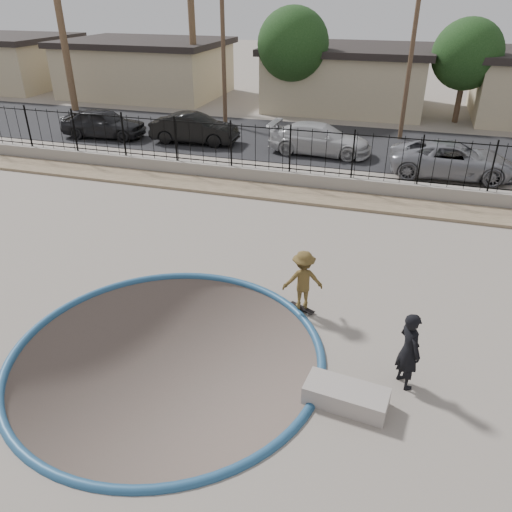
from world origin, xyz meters
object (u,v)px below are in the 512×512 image
at_px(car_b, 194,128).
at_px(car_c, 320,139).
at_px(skateboard, 302,308).
at_px(concrete_ledge, 346,396).
at_px(skater, 303,283).
at_px(videographer, 409,350).
at_px(car_d, 452,160).
at_px(car_a, 103,123).

distance_m(car_b, car_c, 6.57).
xyz_separation_m(skateboard, concrete_ledge, (1.53, -2.93, 0.15)).
xyz_separation_m(concrete_ledge, car_b, (-10.21, 16.33, 0.58)).
distance_m(skater, videographer, 3.27).
bearing_deg(videographer, car_d, -39.50).
bearing_deg(concrete_ledge, videographer, 41.32).
height_order(car_a, car_c, car_a).
relative_size(skater, car_d, 0.30).
relative_size(car_b, car_d, 0.86).
distance_m(car_b, car_d, 12.69).
height_order(skater, car_d, skater).
bearing_deg(skater, car_b, -77.20).
relative_size(videographer, concrete_ledge, 1.07).
bearing_deg(videographer, car_a, 13.51).
relative_size(skater, videographer, 0.90).
height_order(concrete_ledge, car_d, car_d).
xyz_separation_m(skater, skateboard, (-0.00, -0.00, -0.72)).
height_order(skateboard, car_c, car_c).
distance_m(car_a, car_d, 17.74).
relative_size(skater, car_b, 0.34).
xyz_separation_m(car_a, car_d, (17.70, -1.19, -0.04)).
xyz_separation_m(skateboard, car_c, (-2.12, 13.40, 0.70)).
bearing_deg(car_d, car_c, 71.72).
relative_size(skateboard, car_b, 0.16).
bearing_deg(car_b, car_a, 91.38).
xyz_separation_m(skater, car_c, (-2.12, 13.40, -0.02)).
distance_m(videographer, concrete_ledge, 1.55).
distance_m(skateboard, car_b, 15.98).
distance_m(car_a, car_b, 5.14).
distance_m(car_a, car_c, 11.70).
bearing_deg(car_b, skater, -150.26).
bearing_deg(car_d, skater, 158.33).
bearing_deg(concrete_ledge, car_b, 122.03).
bearing_deg(skateboard, car_c, 123.53).
distance_m(skater, car_c, 13.56).
height_order(car_b, car_d, car_b).
distance_m(skater, car_d, 12.42).
distance_m(concrete_ledge, car_a, 22.11).
xyz_separation_m(skater, car_b, (-8.68, 13.40, 0.00)).
distance_m(skateboard, concrete_ledge, 3.31).
xyz_separation_m(skater, concrete_ledge, (1.53, -2.93, -0.57)).
bearing_deg(skateboard, car_a, 161.31).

